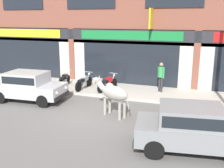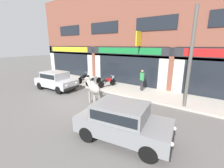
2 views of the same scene
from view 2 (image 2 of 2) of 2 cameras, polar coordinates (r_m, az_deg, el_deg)
The scene contains 11 objects.
ground_plane at distance 9.91m, azimuth -10.04°, elevation -6.45°, with size 90.00×90.00×0.00m, color #605E5B.
sidewalk at distance 12.55m, azimuth 1.85°, elevation -1.38°, with size 19.00×2.88×0.14m, color #B7AFA3.
shop_building at distance 13.52m, azimuth 6.18°, elevation 16.55°, with size 23.00×1.40×8.45m.
cow at distance 9.07m, azimuth -7.07°, elevation -1.63°, with size 1.98×1.19×1.61m.
car_0 at distance 12.94m, azimuth -20.66°, elevation 1.57°, with size 3.69×1.83×1.46m.
car_1 at distance 5.77m, azimuth 3.88°, elevation -13.47°, with size 3.77×2.12×1.46m.
motorcycle_0 at distance 14.22m, azimuth -10.59°, elevation 2.18°, with size 0.58×1.80×0.88m.
motorcycle_1 at distance 13.23m, azimuth -6.99°, elevation 1.39°, with size 0.52×1.81×0.88m.
motorcycle_2 at distance 12.48m, azimuth -1.86°, elevation 0.69°, with size 0.68×1.78×0.88m.
pedestrian at distance 11.52m, azimuth 11.37°, elevation 2.28°, with size 0.40×0.35×1.60m.
utility_pole at distance 9.02m, azimuth 27.66°, elevation 8.35°, with size 0.18×0.18×5.32m, color #595651.
Camera 2 is at (6.70, -6.39, 3.53)m, focal length 24.00 mm.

